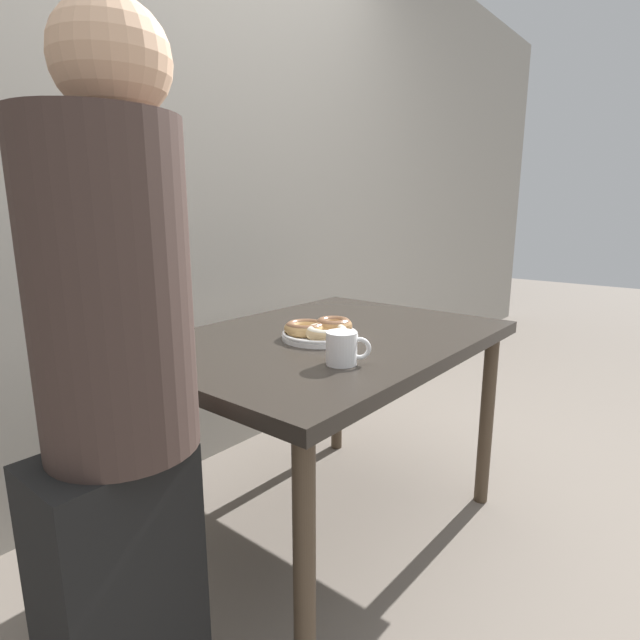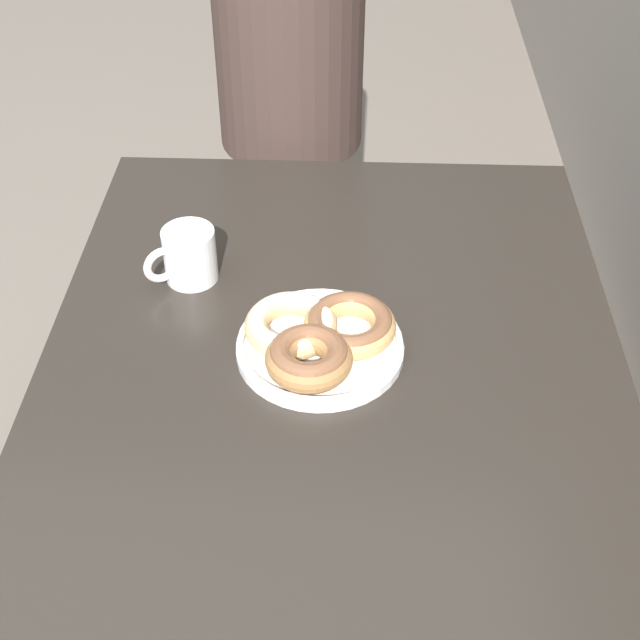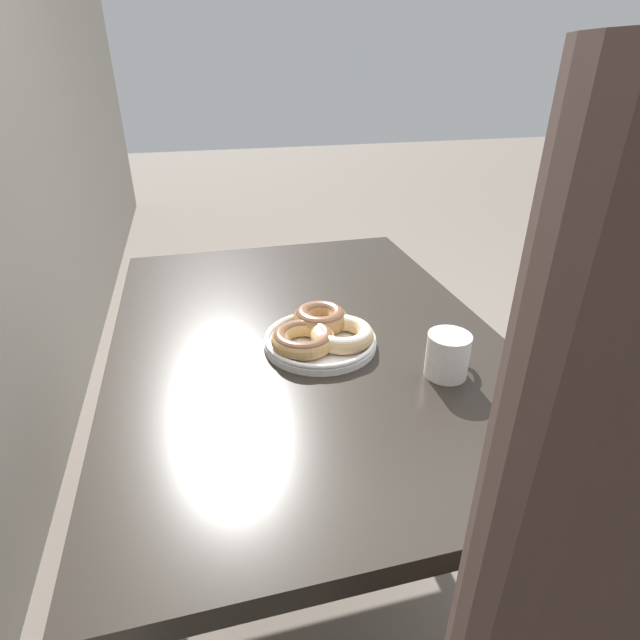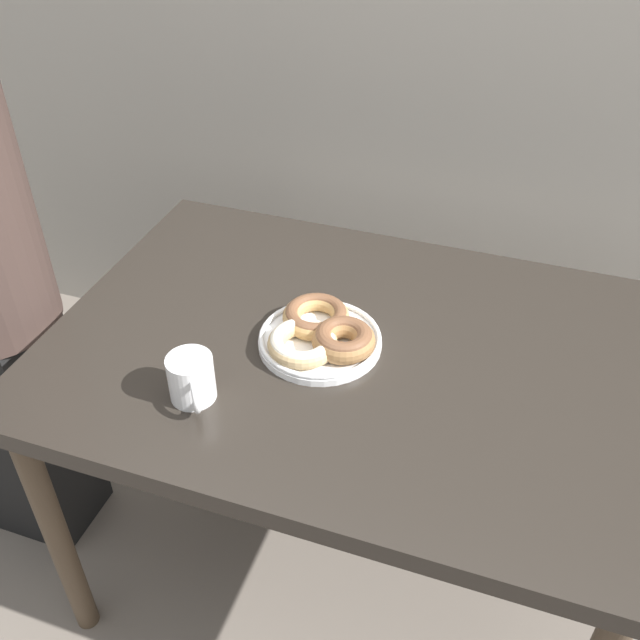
{
  "view_description": "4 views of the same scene",
  "coord_description": "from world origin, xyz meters",
  "views": [
    {
      "loc": [
        -1.21,
        -0.6,
        1.1
      ],
      "look_at": [
        -0.06,
        0.35,
        0.77
      ],
      "focal_mm": 28.0,
      "sensor_mm": 36.0,
      "label": 1
    },
    {
      "loc": [
        0.86,
        0.38,
        1.56
      ],
      "look_at": [
        -0.06,
        0.35,
        0.77
      ],
      "focal_mm": 50.0,
      "sensor_mm": 36.0,
      "label": 2
    },
    {
      "loc": [
        -0.93,
        0.57,
        1.24
      ],
      "look_at": [
        -0.06,
        0.35,
        0.77
      ],
      "focal_mm": 28.0,
      "sensor_mm": 36.0,
      "label": 3
    },
    {
      "loc": [
        0.28,
        -0.64,
        1.59
      ],
      "look_at": [
        -0.06,
        0.35,
        0.77
      ],
      "focal_mm": 40.0,
      "sensor_mm": 36.0,
      "label": 4
    }
  ],
  "objects": [
    {
      "name": "donut_plate",
      "position": [
        -0.06,
        0.35,
        0.73
      ],
      "size": [
        0.25,
        0.26,
        0.06
      ],
      "color": "white",
      "rests_on": "dining_table"
    },
    {
      "name": "ground_plane",
      "position": [
        0.0,
        0.0,
        0.0
      ],
      "size": [
        14.0,
        14.0,
        0.0
      ],
      "primitive_type": "plane",
      "color": "#70665B"
    },
    {
      "name": "dining_table",
      "position": [
        0.0,
        0.37,
        0.63
      ],
      "size": [
        1.15,
        0.82,
        0.71
      ],
      "color": "#28231E",
      "rests_on": "ground_plane"
    },
    {
      "name": "coffee_mug",
      "position": [
        -0.22,
        0.14,
        0.75
      ],
      "size": [
        0.09,
        0.11,
        0.09
      ],
      "color": "white",
      "rests_on": "dining_table"
    }
  ]
}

